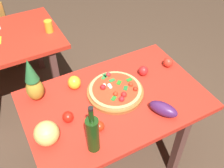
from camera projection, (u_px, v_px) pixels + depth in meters
ground_plane at (114, 154)px, 2.37m from camera, size 10.00×10.00×0.00m
display_table at (115, 107)px, 1.92m from camera, size 1.28×0.83×0.74m
background_table at (5, 48)px, 2.48m from camera, size 1.04×0.79×0.74m
pizza_board at (115, 92)px, 1.89m from camera, size 0.41×0.41×0.02m
pizza at (115, 89)px, 1.87m from camera, size 0.38×0.38×0.06m
wine_bottle at (93, 134)px, 1.48m from camera, size 0.08×0.08×0.36m
pineapple_left at (33, 82)px, 1.76m from camera, size 0.12×0.12×0.35m
melon at (47, 133)px, 1.55m from camera, size 0.15×0.15×0.15m
bell_pepper at (74, 83)px, 1.91m from camera, size 0.10×0.10×0.11m
eggplant at (163, 109)px, 1.73m from camera, size 0.18×0.22×0.09m
tomato_by_bottle at (99, 126)px, 1.64m from camera, size 0.07×0.07×0.07m
tomato_beside_pepper at (68, 117)px, 1.69m from camera, size 0.07×0.07×0.07m
tomato_near_board at (143, 71)px, 2.02m from camera, size 0.08×0.08×0.08m
tomato_at_corner at (168, 62)px, 2.09m from camera, size 0.08×0.08×0.08m
drinking_glass_juice at (49, 26)px, 2.44m from camera, size 0.07×0.07×0.11m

